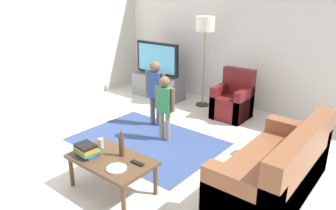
{
  "coord_description": "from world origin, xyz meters",
  "views": [
    {
      "loc": [
        2.76,
        -2.81,
        2.23
      ],
      "look_at": [
        0.0,
        0.6,
        0.65
      ],
      "focal_mm": 33.98,
      "sensor_mm": 36.0,
      "label": 1
    }
  ],
  "objects_px": {
    "tv": "(157,59)",
    "floor_lamp": "(205,29)",
    "tv_stand": "(158,86)",
    "armchair": "(233,102)",
    "child_near_tv": "(155,88)",
    "tv_remote": "(137,163)",
    "coffee_table": "(112,162)",
    "bottle": "(121,146)",
    "child_center": "(165,103)",
    "book_stack": "(87,150)",
    "soda_can": "(101,143)",
    "couch": "(279,171)",
    "plate": "(116,168)"
  },
  "relations": [
    {
      "from": "child_near_tv",
      "to": "couch",
      "type": "bearing_deg",
      "value": -14.62
    },
    {
      "from": "child_center",
      "to": "bottle",
      "type": "relative_size",
      "value": 3.34
    },
    {
      "from": "floor_lamp",
      "to": "child_near_tv",
      "type": "xyz_separation_m",
      "value": [
        -0.07,
        -1.38,
        -0.86
      ]
    },
    {
      "from": "child_near_tv",
      "to": "coffee_table",
      "type": "height_order",
      "value": "child_near_tv"
    },
    {
      "from": "child_center",
      "to": "tv_remote",
      "type": "bearing_deg",
      "value": -61.99
    },
    {
      "from": "child_near_tv",
      "to": "book_stack",
      "type": "relative_size",
      "value": 3.83
    },
    {
      "from": "couch",
      "to": "tv_remote",
      "type": "relative_size",
      "value": 10.59
    },
    {
      "from": "child_near_tv",
      "to": "bottle",
      "type": "xyz_separation_m",
      "value": [
        0.94,
        -1.67,
        -0.13
      ]
    },
    {
      "from": "tv_stand",
      "to": "floor_lamp",
      "type": "height_order",
      "value": "floor_lamp"
    },
    {
      "from": "plate",
      "to": "bottle",
      "type": "bearing_deg",
      "value": 125.35
    },
    {
      "from": "child_near_tv",
      "to": "book_stack",
      "type": "distance_m",
      "value": 2.02
    },
    {
      "from": "couch",
      "to": "book_stack",
      "type": "relative_size",
      "value": 6.07
    },
    {
      "from": "armchair",
      "to": "soda_can",
      "type": "height_order",
      "value": "armchair"
    },
    {
      "from": "child_near_tv",
      "to": "child_center",
      "type": "height_order",
      "value": "child_near_tv"
    },
    {
      "from": "tv",
      "to": "child_near_tv",
      "type": "relative_size",
      "value": 0.97
    },
    {
      "from": "tv",
      "to": "child_near_tv",
      "type": "xyz_separation_m",
      "value": [
        1.0,
        -1.21,
        -0.16
      ]
    },
    {
      "from": "tv_remote",
      "to": "floor_lamp",
      "type": "bearing_deg",
      "value": 108.45
    },
    {
      "from": "tv_stand",
      "to": "armchair",
      "type": "bearing_deg",
      "value": -1.21
    },
    {
      "from": "tv_remote",
      "to": "soda_can",
      "type": "distance_m",
      "value": 0.62
    },
    {
      "from": "tv",
      "to": "book_stack",
      "type": "bearing_deg",
      "value": -62.68
    },
    {
      "from": "tv_stand",
      "to": "child_near_tv",
      "type": "distance_m",
      "value": 1.64
    },
    {
      "from": "coffee_table",
      "to": "plate",
      "type": "distance_m",
      "value": 0.26
    },
    {
      "from": "floor_lamp",
      "to": "child_center",
      "type": "xyz_separation_m",
      "value": [
        0.43,
        -1.74,
        -0.92
      ]
    },
    {
      "from": "coffee_table",
      "to": "bottle",
      "type": "xyz_separation_m",
      "value": [
        0.05,
        0.12,
        0.18
      ]
    },
    {
      "from": "book_stack",
      "to": "plate",
      "type": "height_order",
      "value": "book_stack"
    },
    {
      "from": "couch",
      "to": "child_near_tv",
      "type": "relative_size",
      "value": 1.58
    },
    {
      "from": "coffee_table",
      "to": "book_stack",
      "type": "distance_m",
      "value": 0.33
    },
    {
      "from": "floor_lamp",
      "to": "book_stack",
      "type": "height_order",
      "value": "floor_lamp"
    },
    {
      "from": "tv_remote",
      "to": "soda_can",
      "type": "bearing_deg",
      "value": 178.11
    },
    {
      "from": "floor_lamp",
      "to": "tv_stand",
      "type": "bearing_deg",
      "value": -171.95
    },
    {
      "from": "coffee_table",
      "to": "bottle",
      "type": "bearing_deg",
      "value": 67.38
    },
    {
      "from": "bottle",
      "to": "plate",
      "type": "distance_m",
      "value": 0.32
    },
    {
      "from": "coffee_table",
      "to": "soda_can",
      "type": "bearing_deg",
      "value": 161.57
    },
    {
      "from": "floor_lamp",
      "to": "plate",
      "type": "distance_m",
      "value": 3.62
    },
    {
      "from": "plate",
      "to": "couch",
      "type": "bearing_deg",
      "value": 44.23
    },
    {
      "from": "armchair",
      "to": "child_center",
      "type": "height_order",
      "value": "child_center"
    },
    {
      "from": "tv_stand",
      "to": "book_stack",
      "type": "bearing_deg",
      "value": -62.84
    },
    {
      "from": "tv",
      "to": "floor_lamp",
      "type": "xyz_separation_m",
      "value": [
        1.07,
        0.17,
        0.7
      ]
    },
    {
      "from": "child_near_tv",
      "to": "soda_can",
      "type": "height_order",
      "value": "child_near_tv"
    },
    {
      "from": "tv_stand",
      "to": "tv_remote",
      "type": "xyz_separation_m",
      "value": [
        2.21,
        -2.92,
        0.19
      ]
    },
    {
      "from": "tv_stand",
      "to": "bottle",
      "type": "distance_m",
      "value": 3.5
    },
    {
      "from": "couch",
      "to": "child_near_tv",
      "type": "bearing_deg",
      "value": 165.38
    },
    {
      "from": "child_near_tv",
      "to": "coffee_table",
      "type": "relative_size",
      "value": 1.14
    },
    {
      "from": "armchair",
      "to": "book_stack",
      "type": "height_order",
      "value": "armchair"
    },
    {
      "from": "tv_remote",
      "to": "soda_can",
      "type": "xyz_separation_m",
      "value": [
        -0.62,
        0.0,
        0.05
      ]
    },
    {
      "from": "tv",
      "to": "coffee_table",
      "type": "distance_m",
      "value": 3.57
    },
    {
      "from": "tv",
      "to": "armchair",
      "type": "relative_size",
      "value": 1.22
    },
    {
      "from": "tv",
      "to": "floor_lamp",
      "type": "relative_size",
      "value": 0.62
    },
    {
      "from": "plate",
      "to": "tv_stand",
      "type": "bearing_deg",
      "value": 123.96
    },
    {
      "from": "soda_can",
      "to": "bottle",
      "type": "bearing_deg",
      "value": 3.27
    }
  ]
}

